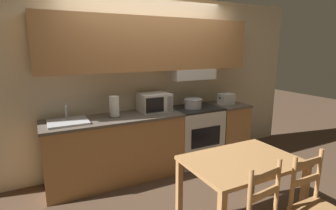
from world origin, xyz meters
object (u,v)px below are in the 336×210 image
(stove_range, at_px, (195,134))
(cooking_pot, at_px, (193,103))
(toaster, at_px, (226,99))
(paper_towel_roll, at_px, (114,107))
(microwave, at_px, (154,102))
(dining_table, at_px, (241,169))
(sink_basin, at_px, (68,122))

(stove_range, distance_m, cooking_pot, 0.53)
(toaster, height_order, paper_towel_roll, paper_towel_roll)
(microwave, xyz_separation_m, dining_table, (0.19, -1.66, -0.38))
(stove_range, distance_m, toaster, 0.80)
(cooking_pot, height_order, paper_towel_roll, paper_towel_roll)
(toaster, relative_size, paper_towel_roll, 0.92)
(cooking_pot, bearing_deg, dining_table, -105.22)
(paper_towel_roll, bearing_deg, dining_table, -63.60)
(sink_basin, xyz_separation_m, paper_towel_roll, (0.60, 0.03, 0.12))
(cooking_pot, xyz_separation_m, sink_basin, (-1.82, 0.02, -0.06))
(microwave, relative_size, paper_towel_roll, 1.54)
(cooking_pot, height_order, dining_table, cooking_pot)
(stove_range, height_order, paper_towel_roll, paper_towel_roll)
(cooking_pot, relative_size, paper_towel_roll, 1.26)
(microwave, height_order, toaster, microwave)
(cooking_pot, xyz_separation_m, microwave, (-0.61, 0.11, 0.05))
(stove_range, height_order, cooking_pot, cooking_pot)
(sink_basin, distance_m, paper_towel_roll, 0.61)
(stove_range, bearing_deg, toaster, -0.25)
(microwave, relative_size, dining_table, 0.40)
(toaster, xyz_separation_m, paper_towel_roll, (-1.89, 0.03, 0.05))
(toaster, xyz_separation_m, dining_table, (-1.09, -1.58, -0.34))
(stove_range, xyz_separation_m, toaster, (0.60, -0.00, 0.53))
(toaster, distance_m, paper_towel_roll, 1.89)
(toaster, relative_size, dining_table, 0.24)
(cooking_pot, distance_m, sink_basin, 1.82)
(toaster, distance_m, sink_basin, 2.49)
(cooking_pot, relative_size, dining_table, 0.33)
(stove_range, bearing_deg, cooking_pot, -157.76)
(toaster, xyz_separation_m, sink_basin, (-2.49, -0.00, -0.07))
(toaster, bearing_deg, dining_table, -124.61)
(microwave, xyz_separation_m, toaster, (1.28, -0.08, -0.05))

